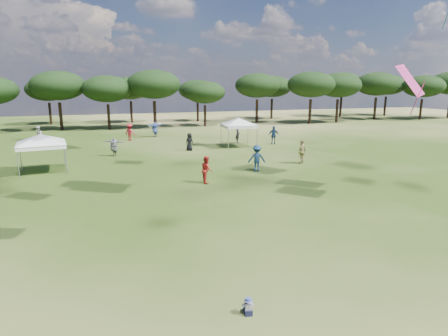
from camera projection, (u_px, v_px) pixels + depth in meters
The scene contains 5 objects.
tree_line at pixel (144, 86), 51.27m from camera, with size 108.78×17.63×7.77m.
tent_left at pixel (40, 136), 24.65m from camera, with size 5.92×5.92×2.85m.
tent_right at pixel (239, 119), 34.55m from camera, with size 5.81×5.81×3.00m.
toddler at pixel (248, 307), 9.61m from camera, with size 0.33×0.36×0.47m.
festival_crowd at pixel (128, 143), 31.57m from camera, with size 27.62×21.94×1.92m.
Camera 1 is at (-3.13, -5.92, 5.82)m, focal length 30.00 mm.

